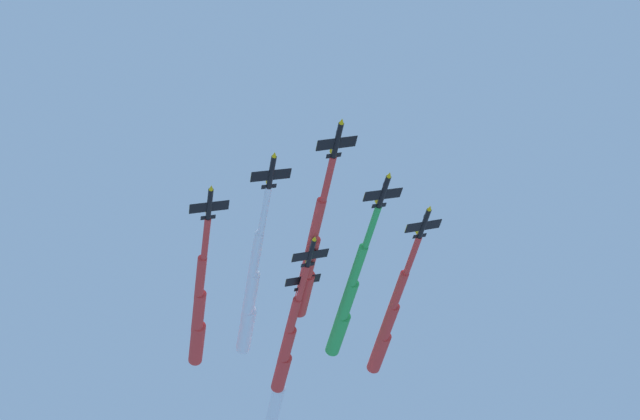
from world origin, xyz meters
name	(u,v)px	position (x,y,z in m)	size (l,w,h in m)	color
jet_lead	(310,260)	(2.41, 16.39, 142.86)	(13.36, 60.54, 4.51)	black
jet_port_inner	(347,303)	(14.29, 26.49, 141.02)	(12.32, 62.13, 4.46)	black
jet_starboard_inner	(251,296)	(-7.56, 32.24, 142.55)	(13.89, 67.12, 4.41)	black
jet_port_mid	(388,324)	(27.68, 34.99, 143.70)	(13.58, 61.37, 4.47)	black
jet_starboard_mid	(199,313)	(-18.19, 40.95, 141.68)	(13.39, 62.77, 4.42)	black
jet_port_outer	(287,346)	(5.14, 46.94, 140.75)	(12.36, 60.02, 4.49)	black
jet_starboard_outer	(281,376)	(7.46, 62.48, 142.14)	(14.18, 68.09, 4.44)	black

